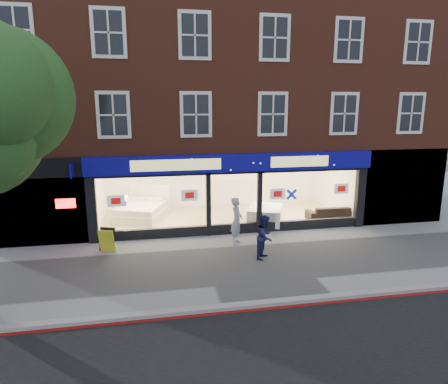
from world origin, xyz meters
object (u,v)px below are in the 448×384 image
object	(u,v)px
pedestrian_blue	(265,237)
sofa	(330,213)
display_bed	(142,210)
mattress_stack	(265,215)
pedestrian_grey	(237,221)
a_board	(107,240)

from	to	relation	value
pedestrian_blue	sofa	bearing A→B (deg)	-12.17
display_bed	mattress_stack	bearing A→B (deg)	3.65
mattress_stack	pedestrian_grey	size ratio (longest dim) A/B	1.21
a_board	display_bed	bearing A→B (deg)	91.93
mattress_stack	a_board	world-z (taller)	a_board
display_bed	sofa	xyz separation A→B (m)	(8.32, -1.72, -0.07)
display_bed	pedestrian_grey	xyz separation A→B (m)	(3.56, -3.73, 0.42)
mattress_stack	a_board	size ratio (longest dim) A/B	2.46
display_bed	a_board	distance (m)	3.90
a_board	pedestrian_blue	bearing A→B (deg)	2.74
pedestrian_grey	pedestrian_blue	world-z (taller)	pedestrian_grey
sofa	a_board	distance (m)	9.71
pedestrian_blue	pedestrian_grey	bearing A→B (deg)	57.85
display_bed	pedestrian_grey	bearing A→B (deg)	-25.65
sofa	pedestrian_blue	world-z (taller)	pedestrian_blue
a_board	mattress_stack	bearing A→B (deg)	37.43
a_board	pedestrian_blue	size ratio (longest dim) A/B	0.58
sofa	a_board	bearing A→B (deg)	13.94
pedestrian_grey	display_bed	bearing A→B (deg)	70.09
display_bed	mattress_stack	distance (m)	5.56
a_board	pedestrian_blue	world-z (taller)	pedestrian_blue
display_bed	sofa	bearing A→B (deg)	8.92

